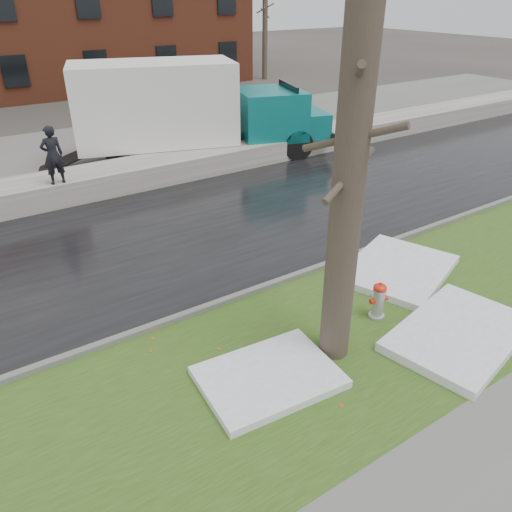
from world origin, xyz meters
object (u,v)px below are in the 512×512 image
fire_hydrant (378,299)px  tree (349,179)px  worker (53,155)px  box_truck (187,110)px

fire_hydrant → tree: (-1.40, -0.32, 2.80)m
fire_hydrant → tree: size_ratio=0.12×
worker → box_truck: bearing=-162.4°
fire_hydrant → box_truck: size_ratio=0.07×
tree → fire_hydrant: bearing=12.8°
fire_hydrant → box_truck: 11.39m
fire_hydrant → box_truck: bearing=92.2°
fire_hydrant → tree: bearing=-156.7°
fire_hydrant → worker: 9.93m
tree → box_truck: 11.97m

